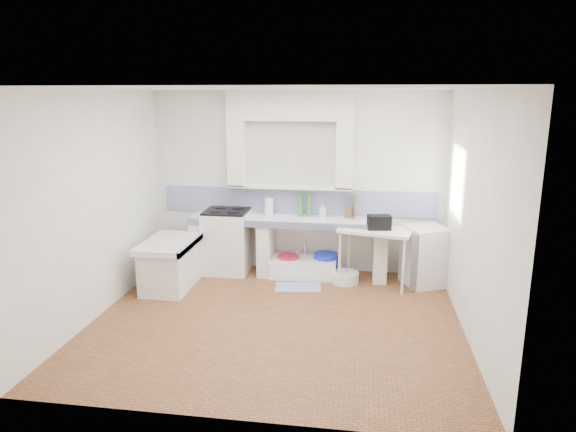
# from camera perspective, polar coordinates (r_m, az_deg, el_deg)

# --- Properties ---
(floor) EXTENTS (4.50, 4.50, 0.00)m
(floor) POSITION_cam_1_polar(r_m,az_deg,el_deg) (6.44, -1.33, -11.65)
(floor) COLOR brown
(floor) RESTS_ON ground
(ceiling) EXTENTS (4.50, 4.50, 0.00)m
(ceiling) POSITION_cam_1_polar(r_m,az_deg,el_deg) (5.83, -1.48, 14.12)
(ceiling) COLOR white
(ceiling) RESTS_ON ground
(wall_back) EXTENTS (4.50, 0.00, 4.50)m
(wall_back) POSITION_cam_1_polar(r_m,az_deg,el_deg) (7.92, 1.06, 3.78)
(wall_back) COLOR white
(wall_back) RESTS_ON ground
(wall_front) EXTENTS (4.50, 0.00, 4.50)m
(wall_front) POSITION_cam_1_polar(r_m,az_deg,el_deg) (4.10, -6.17, -5.61)
(wall_front) COLOR white
(wall_front) RESTS_ON ground
(wall_left) EXTENTS (0.00, 4.50, 4.50)m
(wall_left) POSITION_cam_1_polar(r_m,az_deg,el_deg) (6.73, -20.64, 1.17)
(wall_left) COLOR white
(wall_left) RESTS_ON ground
(wall_right) EXTENTS (0.00, 4.50, 4.50)m
(wall_right) POSITION_cam_1_polar(r_m,az_deg,el_deg) (6.03, 20.18, -0.15)
(wall_right) COLOR white
(wall_right) RESTS_ON ground
(alcove_mass) EXTENTS (1.90, 0.25, 0.45)m
(alcove_mass) POSITION_cam_1_polar(r_m,az_deg,el_deg) (7.70, 0.22, 12.30)
(alcove_mass) COLOR white
(alcove_mass) RESTS_ON ground
(window_frame) EXTENTS (0.35, 0.86, 1.06)m
(window_frame) POSITION_cam_1_polar(r_m,az_deg,el_deg) (7.18, 19.81, 3.59)
(window_frame) COLOR #361F11
(window_frame) RESTS_ON ground
(lace_valance) EXTENTS (0.01, 0.84, 0.24)m
(lace_valance) POSITION_cam_1_polar(r_m,az_deg,el_deg) (7.10, 18.90, 6.66)
(lace_valance) COLOR white
(lace_valance) RESTS_ON ground
(counter_slab) EXTENTS (3.00, 0.60, 0.08)m
(counter_slab) POSITION_cam_1_polar(r_m,az_deg,el_deg) (7.75, 0.03, -0.51)
(counter_slab) COLOR white
(counter_slab) RESTS_ON ground
(counter_lip) EXTENTS (3.00, 0.04, 0.10)m
(counter_lip) POSITION_cam_1_polar(r_m,az_deg,el_deg) (7.49, -0.29, -1.02)
(counter_lip) COLOR navy
(counter_lip) RESTS_ON ground
(counter_pier_left) EXTENTS (0.20, 0.55, 0.82)m
(counter_pier_left) POSITION_cam_1_polar(r_m,az_deg,el_deg) (8.19, -9.73, -3.21)
(counter_pier_left) COLOR white
(counter_pier_left) RESTS_ON ground
(counter_pier_mid) EXTENTS (0.20, 0.55, 0.82)m
(counter_pier_mid) POSITION_cam_1_polar(r_m,az_deg,el_deg) (7.93, -2.48, -3.57)
(counter_pier_mid) COLOR white
(counter_pier_mid) RESTS_ON ground
(counter_pier_right) EXTENTS (0.20, 0.55, 0.82)m
(counter_pier_right) POSITION_cam_1_polar(r_m,az_deg,el_deg) (7.80, 10.27, -4.07)
(counter_pier_right) COLOR white
(counter_pier_right) RESTS_ON ground
(peninsula_top) EXTENTS (0.70, 1.10, 0.08)m
(peninsula_top) POSITION_cam_1_polar(r_m,az_deg,el_deg) (7.46, -13.15, -3.02)
(peninsula_top) COLOR white
(peninsula_top) RESTS_ON ground
(peninsula_base) EXTENTS (0.60, 1.00, 0.62)m
(peninsula_base) POSITION_cam_1_polar(r_m,az_deg,el_deg) (7.57, -13.01, -5.56)
(peninsula_base) COLOR white
(peninsula_base) RESTS_ON ground
(peninsula_lip) EXTENTS (0.04, 1.10, 0.10)m
(peninsula_lip) POSITION_cam_1_polar(r_m,az_deg,el_deg) (7.35, -10.76, -3.15)
(peninsula_lip) COLOR navy
(peninsula_lip) RESTS_ON ground
(backsplash) EXTENTS (4.27, 0.03, 0.40)m
(backsplash) POSITION_cam_1_polar(r_m,az_deg,el_deg) (7.96, 1.04, 1.64)
(backsplash) COLOR navy
(backsplash) RESTS_ON ground
(stove) EXTENTS (0.68, 0.66, 0.96)m
(stove) POSITION_cam_1_polar(r_m,az_deg,el_deg) (8.04, -6.78, -2.88)
(stove) COLOR white
(stove) RESTS_ON ground
(sink) EXTENTS (1.03, 0.58, 0.24)m
(sink) POSITION_cam_1_polar(r_m,az_deg,el_deg) (7.90, 1.71, -5.84)
(sink) COLOR white
(sink) RESTS_ON ground
(side_table) EXTENTS (1.13, 0.81, 0.05)m
(side_table) POSITION_cam_1_polar(r_m,az_deg,el_deg) (7.55, 9.69, -4.53)
(side_table) COLOR white
(side_table) RESTS_ON ground
(fridge) EXTENTS (0.74, 0.74, 0.87)m
(fridge) POSITION_cam_1_polar(r_m,az_deg,el_deg) (7.72, 15.17, -4.34)
(fridge) COLOR white
(fridge) RESTS_ON ground
(bucket_red) EXTENTS (0.36, 0.36, 0.31)m
(bucket_red) POSITION_cam_1_polar(r_m,az_deg,el_deg) (7.92, 0.04, -5.51)
(bucket_red) COLOR red
(bucket_red) RESTS_ON ground
(bucket_orange) EXTENTS (0.38, 0.38, 0.27)m
(bucket_orange) POSITION_cam_1_polar(r_m,az_deg,el_deg) (7.87, 1.37, -5.82)
(bucket_orange) COLOR red
(bucket_orange) RESTS_ON ground
(bucket_blue) EXTENTS (0.40, 0.40, 0.34)m
(bucket_blue) POSITION_cam_1_polar(r_m,az_deg,el_deg) (7.93, 4.24, -5.41)
(bucket_blue) COLOR #122DD5
(bucket_blue) RESTS_ON ground
(basin_white) EXTENTS (0.46, 0.46, 0.16)m
(basin_white) POSITION_cam_1_polar(r_m,az_deg,el_deg) (7.68, 6.41, -6.84)
(basin_white) COLOR white
(basin_white) RESTS_ON ground
(water_bottle_a) EXTENTS (0.11, 0.11, 0.32)m
(water_bottle_a) POSITION_cam_1_polar(r_m,az_deg,el_deg) (8.08, 0.85, -5.10)
(water_bottle_a) COLOR silver
(water_bottle_a) RESTS_ON ground
(water_bottle_b) EXTENTS (0.09, 0.09, 0.27)m
(water_bottle_b) POSITION_cam_1_polar(r_m,az_deg,el_deg) (8.06, 2.59, -5.32)
(water_bottle_b) COLOR silver
(water_bottle_b) RESTS_ON ground
(black_bag) EXTENTS (0.35, 0.24, 0.21)m
(black_bag) POSITION_cam_1_polar(r_m,az_deg,el_deg) (7.38, 10.17, -0.71)
(black_bag) COLOR black
(black_bag) RESTS_ON side_table
(green_bottle_a) EXTENTS (0.09, 0.09, 0.34)m
(green_bottle_a) POSITION_cam_1_polar(r_m,az_deg,el_deg) (7.83, 1.38, 1.21)
(green_bottle_a) COLOR #357831
(green_bottle_a) RESTS_ON counter_slab
(green_bottle_b) EXTENTS (0.08, 0.08, 0.36)m
(green_bottle_b) POSITION_cam_1_polar(r_m,az_deg,el_deg) (7.81, 2.39, 1.23)
(green_bottle_b) COLOR #357831
(green_bottle_b) RESTS_ON counter_slab
(knife_block) EXTENTS (0.11, 0.09, 0.19)m
(knife_block) POSITION_cam_1_polar(r_m,az_deg,el_deg) (7.79, 6.78, 0.49)
(knife_block) COLOR brown
(knife_block) RESTS_ON counter_slab
(cutting_board) EXTENTS (0.02, 0.25, 0.34)m
(cutting_board) POSITION_cam_1_polar(r_m,az_deg,el_deg) (7.77, 7.52, 1.01)
(cutting_board) COLOR brown
(cutting_board) RESTS_ON counter_slab
(paper_towel) EXTENTS (0.18, 0.18, 0.27)m
(paper_towel) POSITION_cam_1_polar(r_m,az_deg,el_deg) (7.91, -2.14, 1.08)
(paper_towel) COLOR white
(paper_towel) RESTS_ON counter_slab
(soap_bottle) EXTENTS (0.12, 0.12, 0.21)m
(soap_bottle) POSITION_cam_1_polar(r_m,az_deg,el_deg) (7.81, 3.89, 0.66)
(soap_bottle) COLOR white
(soap_bottle) RESTS_ON counter_slab
(rug) EXTENTS (0.70, 0.45, 0.01)m
(rug) POSITION_cam_1_polar(r_m,az_deg,el_deg) (7.45, 1.14, -7.99)
(rug) COLOR #3F5892
(rug) RESTS_ON ground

